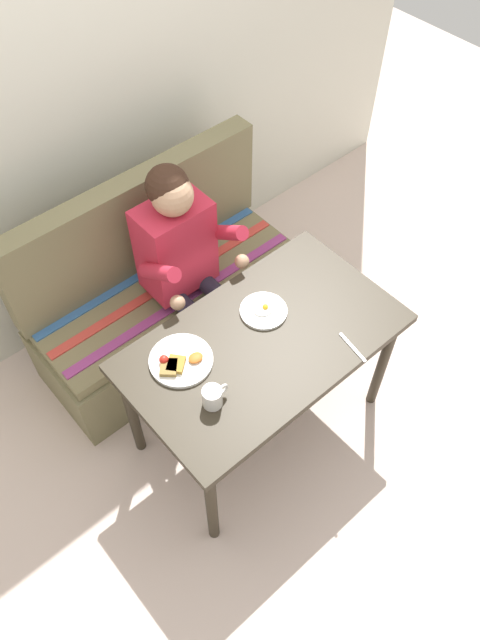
{
  "coord_description": "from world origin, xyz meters",
  "views": [
    {
      "loc": [
        -1.06,
        -1.07,
        2.83
      ],
      "look_at": [
        0.0,
        0.15,
        0.72
      ],
      "focal_mm": 34.2,
      "sensor_mm": 36.0,
      "label": 1
    }
  ],
  "objects": [
    {
      "name": "ground_plane",
      "position": [
        0.0,
        0.0,
        0.0
      ],
      "size": [
        8.0,
        8.0,
        0.0
      ],
      "primitive_type": "plane",
      "color": "beige"
    },
    {
      "name": "back_wall",
      "position": [
        0.0,
        1.27,
        1.3
      ],
      "size": [
        4.4,
        0.1,
        2.6
      ],
      "primitive_type": "cube",
      "color": "beige",
      "rests_on": "ground"
    },
    {
      "name": "table",
      "position": [
        0.0,
        0.0,
        0.65
      ],
      "size": [
        1.2,
        0.7,
        0.73
      ],
      "color": "#2F281C",
      "rests_on": "ground"
    },
    {
      "name": "couch",
      "position": [
        0.0,
        0.76,
        0.33
      ],
      "size": [
        1.44,
        0.56,
        1.0
      ],
      "color": "#716948",
      "rests_on": "ground"
    },
    {
      "name": "person",
      "position": [
        0.04,
        0.59,
        0.74
      ],
      "size": [
        0.45,
        0.61,
        1.21
      ],
      "color": "#BD2439",
      "rests_on": "ground"
    },
    {
      "name": "plate_breakfast",
      "position": [
        -0.34,
        0.14,
        0.74
      ],
      "size": [
        0.27,
        0.27,
        0.05
      ],
      "color": "white",
      "rests_on": "table"
    },
    {
      "name": "plate_eggs",
      "position": [
        0.1,
        0.11,
        0.74
      ],
      "size": [
        0.21,
        0.21,
        0.04
      ],
      "color": "white",
      "rests_on": "table"
    },
    {
      "name": "coffee_mug",
      "position": [
        -0.35,
        -0.1,
        0.78
      ],
      "size": [
        0.12,
        0.08,
        0.09
      ],
      "color": "white",
      "rests_on": "table"
    },
    {
      "name": "fork",
      "position": [
        0.26,
        -0.28,
        0.73
      ],
      "size": [
        0.04,
        0.17,
        0.0
      ],
      "primitive_type": "cube",
      "rotation": [
        0.0,
        0.0,
        -0.16
      ],
      "color": "silver",
      "rests_on": "table"
    }
  ]
}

